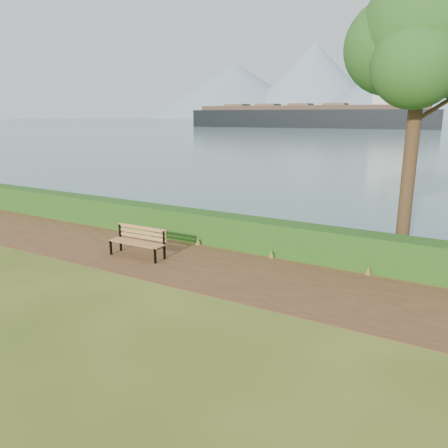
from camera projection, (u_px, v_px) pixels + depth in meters
The scene contains 6 objects.
ground at pixel (191, 268), 12.48m from camera, with size 140.00×140.00×0.00m, color #445518.
path at pixel (196, 265), 12.72m from camera, with size 40.00×3.40×0.01m, color #512A1B.
hedge at pixel (235, 231), 14.53m from camera, with size 32.00×0.85×1.00m, color #1A4513.
bench at pixel (139, 240), 13.42m from camera, with size 1.87×0.59×0.93m.
tree at pixel (422, 37), 12.19m from camera, with size 4.45×3.76×8.58m.
cargo_ship at pixel (317, 116), 138.81m from camera, with size 78.55×18.81×23.61m.
Camera 1 is at (6.78, -9.69, 4.29)m, focal length 35.00 mm.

